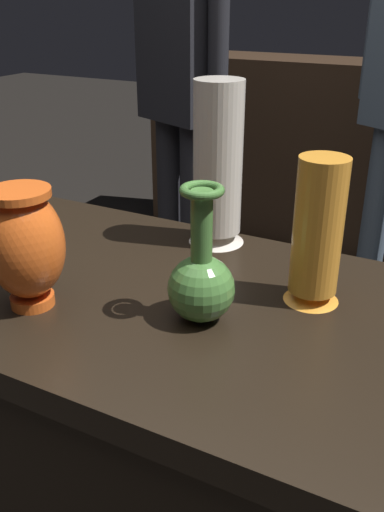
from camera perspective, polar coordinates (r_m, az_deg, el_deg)
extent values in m
cube|color=black|center=(1.28, -0.73, -20.98)|extent=(1.10, 0.59, 0.75)
cube|color=black|center=(1.03, -0.85, -5.44)|extent=(1.20, 0.64, 0.05)
cube|color=#422D1E|center=(3.12, 19.00, 8.59)|extent=(2.60, 0.40, 0.95)
sphere|color=#477A38|center=(0.93, 0.94, -3.35)|extent=(0.11, 0.11, 0.11)
cylinder|color=#477A38|center=(0.88, 0.99, 2.90)|extent=(0.04, 0.04, 0.12)
torus|color=#477A38|center=(0.86, 1.02, 6.73)|extent=(0.07, 0.07, 0.01)
cone|color=orange|center=(1.03, 12.04, -3.85)|extent=(0.10, 0.10, 0.02)
cylinder|color=orange|center=(0.97, 12.73, 2.93)|extent=(0.09, 0.09, 0.24)
cylinder|color=#E55B1E|center=(1.03, -15.92, -4.29)|extent=(0.08, 0.08, 0.02)
ellipsoid|color=#E55B1E|center=(0.98, -16.65, 1.11)|extent=(0.13, 0.13, 0.19)
cylinder|color=#E55B1E|center=(0.95, -17.33, 6.14)|extent=(0.11, 0.11, 0.01)
cone|color=silver|center=(1.24, 2.49, 2.09)|extent=(0.12, 0.12, 0.03)
cylinder|color=silver|center=(1.18, 2.65, 9.85)|extent=(0.10, 0.10, 0.32)
cylinder|color=#477A38|center=(3.31, 1.31, 20.01)|extent=(0.05, 0.05, 0.01)
cylinder|color=#477A38|center=(3.31, 1.32, 20.46)|extent=(0.02, 0.02, 0.04)
ellipsoid|color=#477A38|center=(3.30, 1.33, 21.27)|extent=(0.13, 0.13, 0.05)
cylinder|color=slate|center=(2.47, 18.09, 3.08)|extent=(0.11, 0.11, 0.83)
cylinder|color=slate|center=(2.39, 18.32, 21.66)|extent=(0.07, 0.07, 0.56)
cylinder|color=#232328|center=(2.29, 0.18, 2.86)|extent=(0.11, 0.11, 0.86)
cylinder|color=#232328|center=(2.39, -2.16, 3.91)|extent=(0.11, 0.11, 0.86)
cube|color=#232328|center=(2.17, -1.18, 22.51)|extent=(0.36, 0.29, 0.68)
cylinder|color=#232328|center=(2.02, 2.73, 23.24)|extent=(0.07, 0.07, 0.58)
cylinder|color=#232328|center=(2.33, -4.60, 23.47)|extent=(0.07, 0.07, 0.58)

